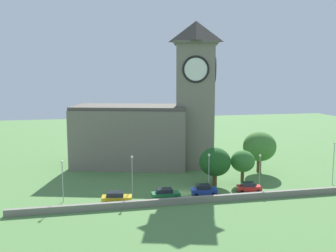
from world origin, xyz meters
name	(u,v)px	position (x,y,z in m)	size (l,w,h in m)	color
ground_plane	(169,172)	(0.00, 15.00, 0.00)	(200.00, 200.00, 0.00)	#517F42
church	(152,122)	(-2.43, 21.06, 9.64)	(32.52, 18.78, 30.97)	slate
quay_barrier	(195,200)	(0.00, -4.76, 0.51)	(56.04, 0.70, 1.01)	gray
car_yellow	(116,198)	(-12.01, -2.44, 0.94)	(4.86, 2.75, 1.85)	gold
car_green	(165,194)	(-4.17, -2.00, 0.89)	(4.55, 2.19, 1.75)	#1E6B38
car_blue	(204,190)	(2.44, -1.36, 0.91)	(4.37, 2.54, 1.81)	#233D9E
car_red	(249,187)	(10.52, -1.26, 0.86)	(4.26, 2.56, 1.71)	red
streetlamp_west_end	(62,174)	(-20.15, 0.10, 4.47)	(0.44, 0.44, 6.64)	#9EA0A5
streetlamp_west_mid	(132,169)	(-9.14, 0.82, 4.53)	(0.44, 0.44, 6.75)	#9EA0A5
streetlamp_central	(209,166)	(4.03, 0.82, 4.41)	(0.44, 0.44, 6.53)	#9EA0A5
streetlamp_east_mid	(260,165)	(13.39, 0.77, 4.10)	(0.44, 0.44, 6.01)	#9EA0A5
streetlamp_east_end	(334,157)	(27.31, -0.18, 5.14)	(0.44, 0.44, 7.82)	#9EA0A5
tree_by_tower	(260,147)	(18.14, 11.00, 5.28)	(6.69, 6.69, 8.33)	brown
tree_riverside_east	(243,161)	(11.57, 4.03, 4.09)	(4.41, 4.41, 6.11)	brown
tree_riverside_west	(215,162)	(6.13, 3.74, 4.30)	(5.69, 5.69, 6.89)	brown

